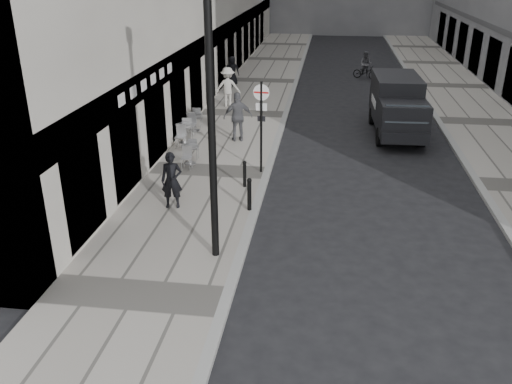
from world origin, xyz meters
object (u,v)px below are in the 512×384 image
at_px(sign_post, 261,115).
at_px(walking_man, 172,180).
at_px(lamppost, 211,104).
at_px(cyclist, 365,68).
at_px(panel_van, 397,103).

bearing_deg(sign_post, walking_man, -119.15).
relative_size(walking_man, sign_post, 0.54).
height_order(lamppost, cyclist, lamppost).
xyz_separation_m(sign_post, panel_van, (5.04, 5.55, -0.80)).
bearing_deg(walking_man, panel_van, 41.29).
distance_m(panel_van, cyclist, 11.58).
height_order(walking_man, sign_post, sign_post).
xyz_separation_m(sign_post, lamppost, (-0.40, -5.79, 1.81)).
bearing_deg(lamppost, sign_post, 86.05).
bearing_deg(cyclist, panel_van, -62.93).
relative_size(walking_man, lamppost, 0.25).
relative_size(walking_man, panel_van, 0.33).
relative_size(panel_van, cyclist, 3.03).
bearing_deg(panel_van, sign_post, -134.11).
xyz_separation_m(walking_man, sign_post, (2.21, 3.20, 1.16)).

